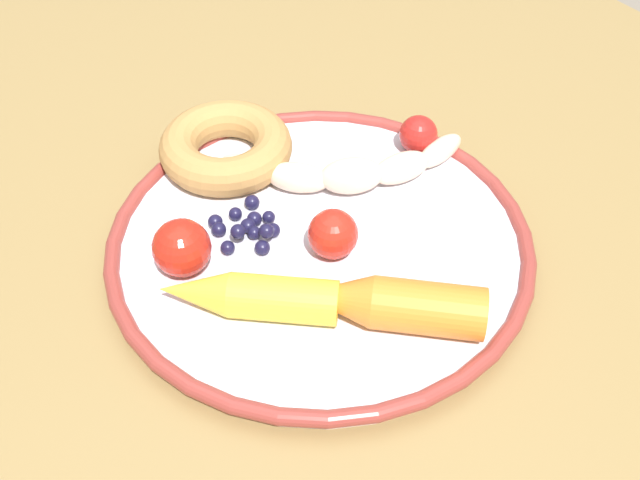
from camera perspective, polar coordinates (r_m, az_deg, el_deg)
dining_table at (r=0.70m, az=0.21°, el=-1.68°), size 1.04×0.93×0.70m
plate at (r=0.59m, az=0.00°, el=-0.20°), size 0.33×0.33×0.02m
banana at (r=0.63m, az=2.17°, el=5.17°), size 0.12×0.19×0.03m
carrot_orange at (r=0.53m, az=5.23°, el=-4.71°), size 0.11×0.12×0.04m
carrot_yellow at (r=0.53m, az=-5.35°, el=-4.14°), size 0.11×0.11×0.03m
donut at (r=0.65m, az=-6.94°, el=6.82°), size 0.16×0.16×0.03m
blueberry_pile at (r=0.59m, az=-5.43°, el=0.97°), size 0.06×0.05×0.02m
tomato_near at (r=0.56m, az=-10.14°, el=-0.57°), size 0.04×0.04×0.04m
tomato_mid at (r=0.57m, az=0.95°, el=0.44°), size 0.04×0.04×0.04m
tomato_far at (r=0.67m, az=7.25°, el=7.72°), size 0.03×0.03×0.03m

